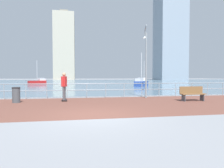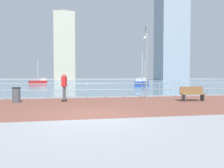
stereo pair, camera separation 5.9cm
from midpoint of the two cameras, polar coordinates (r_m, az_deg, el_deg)
ground at (r=47.56m, az=-8.85°, el=0.29°), size 220.00×220.00×0.00m
brick_paving at (r=10.58m, az=-6.62°, el=-6.19°), size 28.00×7.16×0.01m
harbor_water at (r=59.06m, az=-8.97°, el=0.66°), size 180.00×88.00×0.00m
waterfront_railing at (r=14.07m, az=-7.36°, el=-1.12°), size 25.25×0.06×1.07m
lamppost at (r=14.51m, az=10.21°, el=7.74°), size 0.36×0.81×5.34m
skateboarder at (r=12.20m, az=-13.94°, el=-0.01°), size 0.41×0.55×1.80m
trash_bin at (r=12.66m, az=-26.50°, el=-2.91°), size 0.46×0.46×0.93m
park_bench at (r=13.16m, az=23.01°, el=-2.63°), size 1.60×0.45×0.92m
sailboat_white at (r=47.19m, az=9.80°, el=0.89°), size 2.65×3.95×5.35m
sailboat_ivory at (r=31.18m, az=8.90°, el=0.27°), size 3.25×3.83×5.43m
sailboat_blue at (r=42.21m, az=-21.00°, el=0.58°), size 3.49×2.88×4.92m
tower_glass at (r=102.35m, az=17.21°, el=13.06°), size 13.51×11.99×43.74m
tower_brick at (r=112.94m, az=-13.69°, el=10.66°), size 11.18×14.08×38.31m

